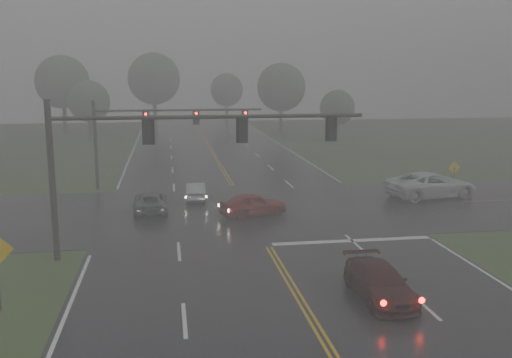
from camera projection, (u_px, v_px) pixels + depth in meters
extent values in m
cube|color=black|center=(251.00, 218.00, 34.57)|extent=(18.00, 160.00, 0.02)
cube|color=black|center=(247.00, 210.00, 36.51)|extent=(120.00, 14.00, 0.02)
cube|color=silver|center=(352.00, 241.00, 29.82)|extent=(8.50, 0.50, 0.01)
imported|color=#330A09|center=(379.00, 299.00, 22.24)|extent=(1.90, 4.56, 1.32)
imported|color=maroon|center=(253.00, 216.00, 35.09)|extent=(4.47, 2.81, 1.42)
imported|color=#ABADB3|center=(196.00, 200.00, 39.39)|extent=(1.44, 3.77, 1.22)
imported|color=#4C4F53|center=(151.00, 211.00, 36.21)|extent=(2.15, 4.50, 1.24)
imported|color=silver|center=(430.00, 197.00, 40.27)|extent=(6.83, 4.02, 1.78)
cylinder|color=black|center=(52.00, 181.00, 26.19)|extent=(0.29, 0.29, 7.53)
cylinder|color=black|center=(48.00, 118.00, 25.65)|extent=(0.19, 0.19, 0.84)
cylinder|color=black|center=(211.00, 117.00, 26.78)|extent=(14.73, 0.19, 0.19)
cube|color=black|center=(148.00, 131.00, 26.45)|extent=(0.36, 0.29, 1.10)
cube|color=black|center=(148.00, 131.00, 26.61)|extent=(0.58, 0.03, 1.31)
cube|color=black|center=(242.00, 130.00, 27.12)|extent=(0.36, 0.29, 1.10)
cube|color=black|center=(242.00, 129.00, 27.28)|extent=(0.58, 0.03, 1.31)
cube|color=black|center=(332.00, 128.00, 27.80)|extent=(0.36, 0.29, 1.10)
cube|color=black|center=(331.00, 128.00, 27.96)|extent=(0.58, 0.03, 1.31)
cylinder|color=black|center=(96.00, 145.00, 42.49)|extent=(0.26, 0.26, 6.68)
cylinder|color=black|center=(94.00, 110.00, 42.01)|extent=(0.17, 0.17, 0.74)
cylinder|color=black|center=(179.00, 110.00, 42.98)|extent=(12.54, 0.17, 0.17)
cube|color=black|center=(146.00, 118.00, 42.70)|extent=(0.32, 0.26, 0.97)
cube|color=black|center=(146.00, 118.00, 42.84)|extent=(0.51, 0.03, 1.16)
cylinder|color=#FF0C05|center=(146.00, 114.00, 42.50)|extent=(0.20, 0.06, 0.20)
cube|color=black|center=(196.00, 117.00, 43.27)|extent=(0.32, 0.26, 0.97)
cube|color=black|center=(196.00, 117.00, 43.42)|extent=(0.51, 0.03, 1.16)
cylinder|color=#FF0C05|center=(196.00, 113.00, 43.07)|extent=(0.20, 0.06, 0.20)
cube|color=black|center=(245.00, 117.00, 43.85)|extent=(0.32, 0.26, 0.97)
cube|color=black|center=(245.00, 117.00, 43.99)|extent=(0.51, 0.03, 1.16)
cylinder|color=#FF0C05|center=(245.00, 113.00, 43.65)|extent=(0.20, 0.06, 0.20)
cylinder|color=black|center=(454.00, 181.00, 40.97)|extent=(0.07, 0.07, 1.97)
cube|color=#E7B50D|center=(454.00, 168.00, 40.82)|extent=(1.02, 0.27, 1.04)
cylinder|color=#382B24|center=(91.00, 130.00, 72.73)|extent=(0.53, 0.53, 2.96)
sphere|color=#35472F|center=(89.00, 101.00, 72.07)|extent=(5.26, 5.26, 5.26)
cylinder|color=#382B24|center=(281.00, 121.00, 81.05)|extent=(0.51, 0.51, 3.85)
sphere|color=#35472F|center=(281.00, 87.00, 80.18)|extent=(6.84, 6.84, 6.84)
cylinder|color=#382B24|center=(155.00, 114.00, 88.58)|extent=(0.63, 0.63, 4.49)
sphere|color=#35472F|center=(154.00, 79.00, 87.57)|extent=(7.98, 7.98, 7.98)
cylinder|color=#382B24|center=(337.00, 131.00, 72.87)|extent=(0.50, 0.50, 2.50)
sphere|color=#35472F|center=(337.00, 107.00, 72.30)|extent=(4.45, 4.45, 4.45)
cylinder|color=#382B24|center=(65.00, 119.00, 81.74)|extent=(0.63, 0.63, 4.27)
sphere|color=#35472F|center=(62.00, 82.00, 80.77)|extent=(7.59, 7.59, 7.59)
cylinder|color=#382B24|center=(227.00, 112.00, 101.75)|extent=(0.55, 0.55, 3.28)
sphere|color=#35472F|center=(227.00, 90.00, 101.01)|extent=(5.83, 5.83, 5.83)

